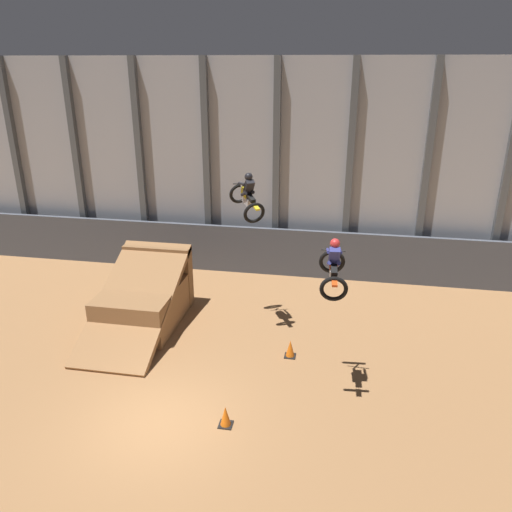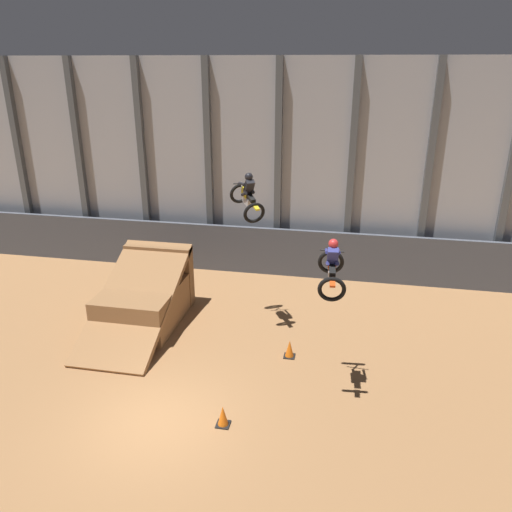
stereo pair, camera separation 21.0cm
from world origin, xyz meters
The scene contains 8 objects.
ground_plane centered at (0.00, 0.00, 0.00)m, with size 60.00×60.00×0.00m, color #996B42.
arena_back_wall centered at (0.00, 10.99, 4.54)m, with size 32.00×0.40×9.09m.
lower_barrier centered at (0.00, 10.29, 1.06)m, with size 31.36×0.20×2.13m.
dirt_ramp centered at (-2.43, 5.32, 0.85)m, with size 2.59×5.21×2.52m.
rider_bike_left_air centered at (1.27, 5.73, 4.69)m, with size 1.49×1.79×1.60m.
rider_bike_right_air centered at (4.25, 2.42, 3.75)m, with size 0.85×1.84×1.55m.
traffic_cone_near_ramp centered at (1.75, 0.24, 0.28)m, with size 0.36×0.36×0.58m.
traffic_cone_arena_edge centered at (3.03, 3.79, 0.28)m, with size 0.36×0.36×0.58m.
Camera 1 is at (4.39, -9.96, 8.86)m, focal length 35.00 mm.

